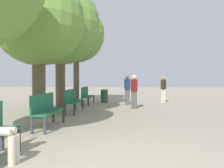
{
  "coord_description": "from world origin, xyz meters",
  "views": [
    {
      "loc": [
        0.33,
        -3.52,
        1.4
      ],
      "look_at": [
        -0.37,
        5.22,
        1.22
      ],
      "focal_mm": 40.0,
      "sensor_mm": 36.0,
      "label": 1
    }
  ],
  "objects": [
    {
      "name": "tree_row_1",
      "position": [
        -3.08,
        5.38,
        3.54
      ],
      "size": [
        3.37,
        3.37,
        5.26
      ],
      "color": "brown",
      "rests_on": "ground_plane"
    },
    {
      "name": "bench_row_2",
      "position": [
        -2.13,
        6.64,
        0.57
      ],
      "size": [
        0.43,
        1.81,
        0.97
      ],
      "color": "#1E6042",
      "rests_on": "ground_plane"
    },
    {
      "name": "tree_row_3",
      "position": [
        -3.08,
        11.54,
        4.12
      ],
      "size": [
        3.47,
        3.47,
        5.88
      ],
      "color": "brown",
      "rests_on": "ground_plane"
    },
    {
      "name": "pedestrian_far",
      "position": [
        2.19,
        11.46,
        0.9
      ],
      "size": [
        0.32,
        0.28,
        1.57
      ],
      "color": "beige",
      "rests_on": "ground_plane"
    },
    {
      "name": "trash_bin",
      "position": [
        -1.31,
        11.16,
        0.39
      ],
      "size": [
        0.42,
        0.42,
        0.78
      ],
      "color": "#2D5138",
      "rests_on": "ground_plane"
    },
    {
      "name": "bench_row_3",
      "position": [
        -2.13,
        9.82,
        0.57
      ],
      "size": [
        0.43,
        1.81,
        0.97
      ],
      "color": "#1E6042",
      "rests_on": "ground_plane"
    },
    {
      "name": "tree_row_2",
      "position": [
        -3.08,
        8.13,
        3.94
      ],
      "size": [
        3.8,
        3.8,
        5.86
      ],
      "color": "brown",
      "rests_on": "ground_plane"
    },
    {
      "name": "bench_row_1",
      "position": [
        -2.13,
        3.46,
        0.57
      ],
      "size": [
        0.43,
        1.81,
        0.97
      ],
      "color": "#1E6042",
      "rests_on": "ground_plane"
    },
    {
      "name": "pedestrian_mid",
      "position": [
        0.43,
        8.3,
        0.92
      ],
      "size": [
        0.33,
        0.29,
        1.61
      ],
      "color": "#4C4C4C",
      "rests_on": "ground_plane"
    },
    {
      "name": "pedestrian_near",
      "position": [
        0.07,
        10.09,
        0.94
      ],
      "size": [
        0.33,
        0.29,
        1.65
      ],
      "color": "#4C4C4C",
      "rests_on": "ground_plane"
    }
  ]
}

